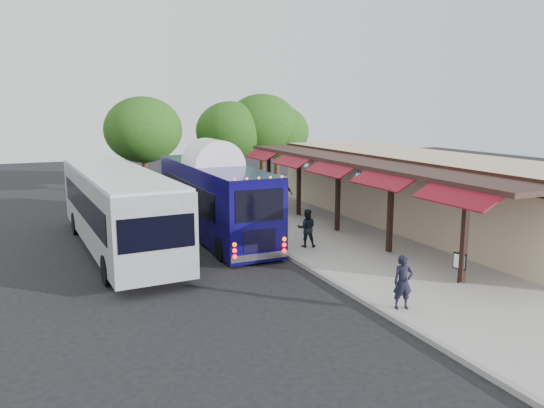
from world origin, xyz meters
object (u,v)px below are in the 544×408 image
coach_bus (213,195)px  ped_a (403,282)px  ped_b (307,228)px  sign_board (459,263)px  ped_d (239,186)px  ped_c (283,195)px  city_bus (117,207)px

coach_bus → ped_a: 11.59m
ped_b → sign_board: ped_b is taller
ped_d → sign_board: size_ratio=1.73×
sign_board → ped_a: bearing=-179.9°
ped_a → ped_c: bearing=93.7°
coach_bus → ped_c: size_ratio=5.75×
ped_d → coach_bus: bearing=60.0°
city_bus → sign_board: bearing=-47.4°
coach_bus → ped_a: size_ratio=7.00×
ped_a → ped_d: size_ratio=0.90×
city_bus → ped_c: city_bus is taller
ped_c → sign_board: ped_c is taller
sign_board → coach_bus: bearing=97.6°
city_bus → ped_b: size_ratio=7.88×
coach_bus → ped_d: bearing=61.8°
coach_bus → sign_board: bearing=-63.5°
ped_a → ped_c: (2.80, 14.11, 0.17)m
city_bus → ped_d: size_ratio=7.10×
ped_b → sign_board: bearing=136.5°
coach_bus → ped_b: size_ratio=6.98×
city_bus → ped_c: (9.29, 3.68, -0.73)m
ped_b → city_bus: bearing=0.2°
city_bus → ped_b: (7.14, -3.21, -0.90)m
ped_a → ped_b: 7.24m
coach_bus → ped_c: 5.62m
ped_c → ped_d: 4.96m
coach_bus → city_bus: size_ratio=0.89×
ped_a → ped_b: size_ratio=1.00×
ped_a → sign_board: (3.13, 1.09, -0.10)m
ped_a → ped_b: bearing=99.8°
ped_b → ped_c: size_ratio=0.82×
ped_b → ped_d: ped_d is taller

